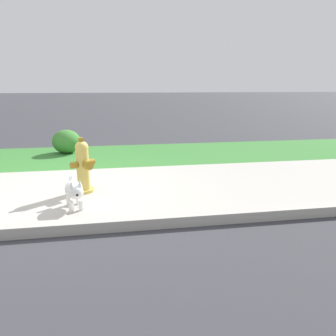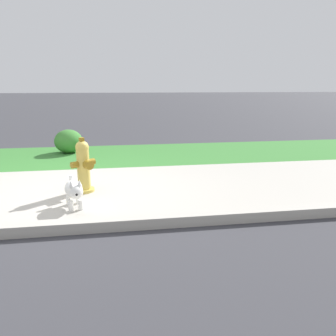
% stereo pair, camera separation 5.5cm
% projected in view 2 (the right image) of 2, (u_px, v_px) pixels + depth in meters
% --- Properties ---
extents(ground_plane, '(120.00, 120.00, 0.00)m').
position_uv_depth(ground_plane, '(61.00, 192.00, 4.62)').
color(ground_plane, '#38383D').
extents(sidewalk_pavement, '(18.00, 2.53, 0.01)m').
position_uv_depth(sidewalk_pavement, '(61.00, 192.00, 4.62)').
color(sidewalk_pavement, '#ADA89E').
rests_on(sidewalk_pavement, ground).
extents(grass_verge, '(18.00, 2.33, 0.01)m').
position_uv_depth(grass_verge, '(79.00, 156.00, 6.95)').
color(grass_verge, '#387A33').
rests_on(grass_verge, ground).
extents(street_curb, '(18.00, 0.16, 0.12)m').
position_uv_depth(street_curb, '(40.00, 228.00, 3.32)').
color(street_curb, '#ADA89E').
rests_on(street_curb, ground).
extents(fire_hydrant_across_street, '(0.34, 0.33, 0.78)m').
position_uv_depth(fire_hydrant_across_street, '(84.00, 166.00, 4.55)').
color(fire_hydrant_across_street, gold).
rests_on(fire_hydrant_across_street, ground).
extents(small_white_dog, '(0.29, 0.54, 0.42)m').
position_uv_depth(small_white_dog, '(74.00, 191.00, 3.94)').
color(small_white_dog, white).
rests_on(small_white_dog, ground).
extents(shrub_bush_near_lamp, '(0.61, 0.61, 0.52)m').
position_uv_depth(shrub_bush_near_lamp, '(69.00, 141.00, 7.25)').
color(shrub_bush_near_lamp, '#3D7F33').
rests_on(shrub_bush_near_lamp, ground).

